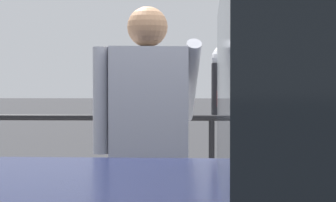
% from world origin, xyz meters
% --- Properties ---
extents(parking_meter, '(0.17, 0.18, 1.56)m').
position_xyz_m(parking_meter, '(0.04, 0.45, 1.27)').
color(parking_meter, slate).
rests_on(parking_meter, sidewalk_curb).
extents(pedestrian_at_meter, '(0.64, 0.62, 1.78)m').
position_xyz_m(pedestrian_at_meter, '(-0.42, 0.43, 1.17)').
color(pedestrian_at_meter, brown).
rests_on(pedestrian_at_meter, sidewalk_curb).
extents(background_railing, '(24.06, 0.06, 1.02)m').
position_xyz_m(background_railing, '(0.00, 3.15, 0.88)').
color(background_railing, black).
rests_on(background_railing, sidewalk_curb).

